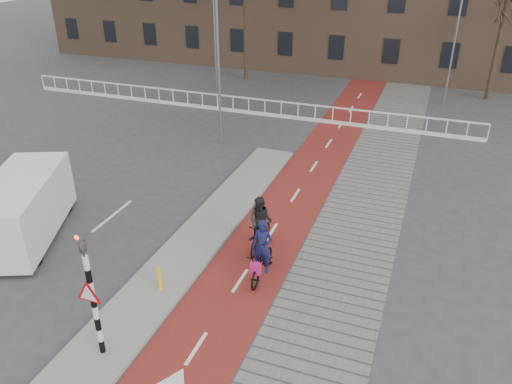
% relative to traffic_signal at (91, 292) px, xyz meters
% --- Properties ---
extents(ground, '(120.00, 120.00, 0.00)m').
position_rel_traffic_signal_xyz_m(ground, '(0.60, 2.02, -1.99)').
color(ground, '#38383A').
rests_on(ground, ground).
extents(bike_lane, '(2.50, 60.00, 0.01)m').
position_rel_traffic_signal_xyz_m(bike_lane, '(2.10, 12.02, -1.98)').
color(bike_lane, maroon).
rests_on(bike_lane, ground).
extents(sidewalk, '(3.00, 60.00, 0.01)m').
position_rel_traffic_signal_xyz_m(sidewalk, '(4.90, 12.02, -1.98)').
color(sidewalk, slate).
rests_on(sidewalk, ground).
extents(curb_island, '(1.80, 16.00, 0.12)m').
position_rel_traffic_signal_xyz_m(curb_island, '(-0.10, 6.02, -1.93)').
color(curb_island, gray).
rests_on(curb_island, ground).
extents(traffic_signal, '(0.80, 0.80, 3.68)m').
position_rel_traffic_signal_xyz_m(traffic_signal, '(0.00, 0.00, 0.00)').
color(traffic_signal, black).
rests_on(traffic_signal, curb_island).
extents(bollard, '(0.12, 0.12, 0.77)m').
position_rel_traffic_signal_xyz_m(bollard, '(0.11, 2.70, -1.48)').
color(bollard, yellow).
rests_on(bollard, curb_island).
extents(cyclist_near, '(0.71, 1.91, 1.98)m').
position_rel_traffic_signal_xyz_m(cyclist_near, '(2.67, 4.43, -1.32)').
color(cyclist_near, black).
rests_on(cyclist_near, bike_lane).
extents(cyclist_far, '(0.83, 1.80, 1.93)m').
position_rel_traffic_signal_xyz_m(cyclist_far, '(2.09, 5.89, -1.18)').
color(cyclist_far, black).
rests_on(cyclist_far, bike_lane).
extents(van, '(3.80, 5.38, 2.15)m').
position_rel_traffic_signal_xyz_m(van, '(-5.80, 3.79, -0.86)').
color(van, silver).
rests_on(van, ground).
extents(railing, '(28.00, 0.10, 0.99)m').
position_rel_traffic_signal_xyz_m(railing, '(-4.40, 19.02, -1.68)').
color(railing, silver).
rests_on(railing, ground).
extents(tree_mid, '(0.27, 0.27, 8.14)m').
position_rel_traffic_signal_xyz_m(tree_mid, '(-6.48, 26.42, 2.08)').
color(tree_mid, black).
rests_on(tree_mid, ground).
extents(tree_right, '(0.27, 0.27, 6.79)m').
position_rel_traffic_signal_xyz_m(tree_right, '(9.87, 27.15, 1.41)').
color(tree_right, black).
rests_on(tree_right, ground).
extents(streetlight_near, '(0.12, 0.12, 7.68)m').
position_rel_traffic_signal_xyz_m(streetlight_near, '(-3.04, 14.19, 1.85)').
color(streetlight_near, slate).
rests_on(streetlight_near, ground).
extents(streetlight_left, '(0.12, 0.12, 8.09)m').
position_rel_traffic_signal_xyz_m(streetlight_left, '(-7.56, 23.63, 2.06)').
color(streetlight_left, slate).
rests_on(streetlight_left, ground).
extents(streetlight_right, '(0.12, 0.12, 7.93)m').
position_rel_traffic_signal_xyz_m(streetlight_right, '(7.33, 25.00, 1.98)').
color(streetlight_right, slate).
rests_on(streetlight_right, ground).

